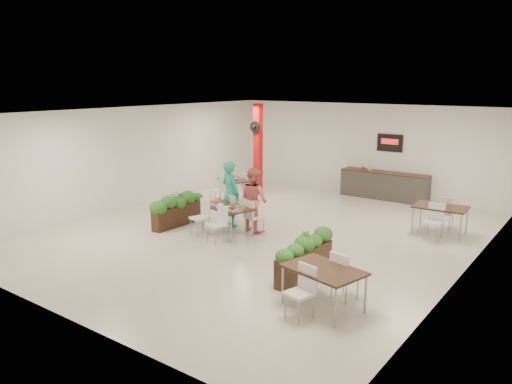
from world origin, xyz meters
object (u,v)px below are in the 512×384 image
side_table_c (324,274)px  planter_right (305,254)px  side_table_b (440,210)px  red_column (258,148)px  service_counter (384,185)px  diner_woman (254,200)px  main_table (227,211)px  planter_left (179,208)px  side_table_a (234,183)px  diner_man (231,194)px

side_table_c → planter_right: bearing=147.3°
planter_right → side_table_b: (1.35, 4.70, 0.15)m
red_column → side_table_c: 9.43m
red_column → service_counter: 4.56m
red_column → side_table_c: size_ratio=1.91×
service_counter → diner_woman: bearing=-103.8°
main_table → side_table_b: same height
planter_left → side_table_a: planter_left is taller
service_counter → diner_man: service_counter is taller
planter_left → side_table_b: 7.08m
diner_man → side_table_b: (4.94, 2.68, -0.28)m
planter_left → planter_right: bearing=-14.1°
planter_right → side_table_b: 4.90m
service_counter → planter_right: bearing=-79.7°
planter_left → side_table_c: bearing=-21.2°
side_table_c → service_counter: bearing=118.9°
side_table_c → diner_man: bearing=159.8°
red_column → diner_woman: bearing=-55.4°
red_column → planter_right: size_ratio=1.68×
service_counter → diner_woman: size_ratio=1.73×
red_column → diner_man: size_ratio=1.73×
side_table_c → planter_left: bearing=172.3°
planter_right → side_table_b: bearing=74.0°
service_counter → main_table: (-1.80, -6.30, 0.14)m
red_column → diner_woman: size_ratio=1.85×
diner_woman → planter_right: bearing=159.6°
planter_right → diner_woman: bearing=144.0°
red_column → main_table: red_column is taller
main_table → side_table_b: bearing=36.3°
side_table_b → side_table_c: bearing=-95.9°
diner_man → planter_right: size_ratio=0.97×
service_counter → side_table_a: (-3.93, -3.33, 0.13)m
red_column → diner_woman: (2.61, -3.78, -0.78)m
planter_right → side_table_a: bearing=140.8°
planter_left → planter_right: 4.95m
diner_man → side_table_a: bearing=-37.5°
red_column → diner_man: red_column is taller
service_counter → red_column: bearing=-155.0°
service_counter → diner_woman: 5.83m
planter_left → side_table_a: size_ratio=1.14×
side_table_a → side_table_c: size_ratio=0.98×
red_column → main_table: bearing=-63.7°
main_table → diner_woman: 0.80m
main_table → planter_right: bearing=-23.2°
side_table_a → side_table_b: 6.69m
service_counter → side_table_b: 4.04m
diner_man → planter_right: (3.59, -2.02, -0.43)m
service_counter → planter_right: (1.39, -7.67, 0.00)m
planter_left → side_table_c: planter_left is taller
diner_woman → main_table: bearing=73.4°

